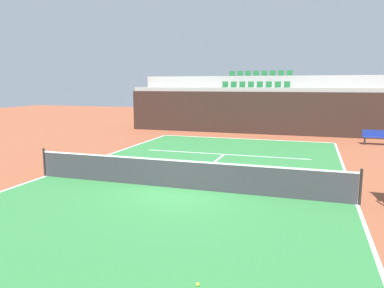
% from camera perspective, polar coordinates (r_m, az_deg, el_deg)
% --- Properties ---
extents(ground_plane, '(80.00, 80.00, 0.00)m').
position_cam_1_polar(ground_plane, '(12.45, -1.74, -6.93)').
color(ground_plane, brown).
extents(court_surface, '(11.00, 24.00, 0.01)m').
position_cam_1_polar(court_surface, '(12.45, -1.74, -6.91)').
color(court_surface, '#2D7238').
rests_on(court_surface, ground_plane).
extents(baseline_far, '(11.00, 0.10, 0.00)m').
position_cam_1_polar(baseline_far, '(23.80, 8.05, 0.80)').
color(baseline_far, white).
rests_on(baseline_far, court_surface).
extents(sideline_left, '(0.10, 24.00, 0.00)m').
position_cam_1_polar(sideline_left, '(15.13, -21.62, -4.62)').
color(sideline_left, white).
rests_on(sideline_left, court_surface).
extents(sideline_right, '(0.10, 24.00, 0.00)m').
position_cam_1_polar(sideline_right, '(11.85, 24.22, -8.55)').
color(sideline_right, white).
rests_on(sideline_right, court_surface).
extents(service_line_far, '(8.26, 0.10, 0.00)m').
position_cam_1_polar(service_line_far, '(18.44, 5.01, -1.60)').
color(service_line_far, white).
rests_on(service_line_far, court_surface).
extents(centre_service_line, '(0.10, 6.40, 0.00)m').
position_cam_1_polar(centre_service_line, '(15.40, 2.30, -3.73)').
color(centre_service_line, white).
rests_on(centre_service_line, court_surface).
extents(back_wall, '(18.27, 0.30, 2.95)m').
position_cam_1_polar(back_wall, '(26.34, 9.17, 4.78)').
color(back_wall, black).
rests_on(back_wall, ground_plane).
extents(stands_tier_lower, '(18.27, 2.40, 3.24)m').
position_cam_1_polar(stands_tier_lower, '(27.66, 9.62, 5.27)').
color(stands_tier_lower, '#9E9E99').
rests_on(stands_tier_lower, ground_plane).
extents(stands_tier_upper, '(18.27, 2.40, 4.10)m').
position_cam_1_polar(stands_tier_upper, '(30.00, 10.33, 6.38)').
color(stands_tier_upper, '#9E9E99').
rests_on(stands_tier_upper, ground_plane).
extents(seating_row_lower, '(4.97, 0.44, 0.44)m').
position_cam_1_polar(seating_row_lower, '(27.69, 9.75, 8.88)').
color(seating_row_lower, '#1E6633').
rests_on(seating_row_lower, stands_tier_lower).
extents(seating_row_upper, '(4.97, 0.44, 0.44)m').
position_cam_1_polar(seating_row_upper, '(30.07, 10.48, 10.53)').
color(seating_row_upper, '#1E6633').
rests_on(seating_row_upper, stands_tier_upper).
extents(tennis_net, '(11.08, 0.08, 1.07)m').
position_cam_1_polar(tennis_net, '(12.32, -1.75, -4.66)').
color(tennis_net, black).
rests_on(tennis_net, court_surface).
extents(player_bench, '(1.50, 0.40, 0.85)m').
position_cam_1_polar(player_bench, '(23.81, 26.64, 1.11)').
color(player_bench, navy).
rests_on(player_bench, ground_plane).
extents(tennis_ball_1, '(0.07, 0.07, 0.07)m').
position_cam_1_polar(tennis_ball_1, '(6.82, 0.89, -20.90)').
color(tennis_ball_1, '#CCE033').
rests_on(tennis_ball_1, court_surface).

